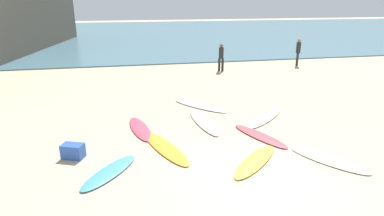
{
  "coord_description": "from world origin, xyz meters",
  "views": [
    {
      "loc": [
        -2.84,
        -6.41,
        4.14
      ],
      "look_at": [
        -0.62,
        4.45,
        0.3
      ],
      "focal_mm": 29.67,
      "sensor_mm": 36.0,
      "label": 1
    }
  ],
  "objects": [
    {
      "name": "ground_plane",
      "position": [
        0.0,
        0.0,
        0.0
      ],
      "size": [
        120.0,
        120.0,
        0.0
      ],
      "primitive_type": "plane",
      "color": "#C6B28E"
    },
    {
      "name": "ocean_water",
      "position": [
        0.0,
        34.21,
        0.04
      ],
      "size": [
        120.0,
        40.0,
        0.08
      ],
      "primitive_type": "cube",
      "color": "slate",
      "rests_on": "ground_plane"
    },
    {
      "name": "surfboard_0",
      "position": [
        1.09,
        2.14,
        0.04
      ],
      "size": [
        1.32,
        2.22,
        0.08
      ],
      "primitive_type": "ellipsoid",
      "rotation": [
        0.0,
        0.0,
        3.55
      ],
      "color": "#DB4550",
      "rests_on": "ground_plane"
    },
    {
      "name": "surfboard_1",
      "position": [
        1.89,
        3.62,
        0.04
      ],
      "size": [
        2.33,
        2.17,
        0.08
      ],
      "primitive_type": "ellipsoid",
      "rotation": [
        0.0,
        0.0,
        2.3
      ],
      "color": "#EFE3C6",
      "rests_on": "ground_plane"
    },
    {
      "name": "surfboard_2",
      "position": [
        -0.38,
        3.66,
        0.04
      ],
      "size": [
        0.81,
        2.63,
        0.08
      ],
      "primitive_type": "ellipsoid",
      "rotation": [
        0.0,
        0.0,
        3.25
      ],
      "color": "white",
      "rests_on": "ground_plane"
    },
    {
      "name": "surfboard_3",
      "position": [
        0.32,
        0.62,
        0.04
      ],
      "size": [
        1.98,
        1.94,
        0.08
      ],
      "primitive_type": "ellipsoid",
      "rotation": [
        0.0,
        0.0,
        -0.8
      ],
      "color": "yellow",
      "rests_on": "ground_plane"
    },
    {
      "name": "surfboard_4",
      "position": [
        -3.47,
        0.82,
        0.04
      ],
      "size": [
        1.62,
        1.87,
        0.08
      ],
      "primitive_type": "ellipsoid",
      "rotation": [
        0.0,
        0.0,
        2.48
      ],
      "color": "#4698E2",
      "rests_on": "ground_plane"
    },
    {
      "name": "surfboard_5",
      "position": [
        -1.94,
        1.91,
        0.03
      ],
      "size": [
        1.42,
        2.62,
        0.07
      ],
      "primitive_type": "ellipsoid",
      "rotation": [
        0.0,
        0.0,
        3.48
      ],
      "color": "orange",
      "rests_on": "ground_plane"
    },
    {
      "name": "surfboard_6",
      "position": [
        -0.11,
        5.41,
        0.04
      ],
      "size": [
        2.08,
        2.32,
        0.07
      ],
      "primitive_type": "ellipsoid",
      "rotation": [
        0.0,
        0.0,
        0.7
      ],
      "color": "white",
      "rests_on": "ground_plane"
    },
    {
      "name": "surfboard_7",
      "position": [
        2.28,
        0.29,
        0.03
      ],
      "size": [
        1.69,
        2.11,
        0.06
      ],
      "primitive_type": "ellipsoid",
      "rotation": [
        0.0,
        0.0,
        0.59
      ],
      "color": "silver",
      "rests_on": "ground_plane"
    },
    {
      "name": "surfboard_8",
      "position": [
        -2.59,
        3.5,
        0.04
      ],
      "size": [
        0.93,
        2.24,
        0.07
      ],
      "primitive_type": "ellipsoid",
      "rotation": [
        0.0,
        0.0,
        0.18
      ],
      "color": "#E2425C",
      "rests_on": "ground_plane"
    },
    {
      "name": "beachgoer_near",
      "position": [
        2.59,
        11.58,
        0.9
      ],
      "size": [
        0.36,
        0.36,
        1.63
      ],
      "rotation": [
        0.0,
        0.0,
        2.77
      ],
      "color": "black",
      "rests_on": "ground_plane"
    },
    {
      "name": "beachgoer_mid",
      "position": [
        7.89,
        12.18,
        0.96
      ],
      "size": [
        0.38,
        0.38,
        1.73
      ],
      "rotation": [
        0.0,
        0.0,
        1.09
      ],
      "color": "black",
      "rests_on": "ground_plane"
    },
    {
      "name": "beach_cooler",
      "position": [
        -4.47,
        1.86,
        0.2
      ],
      "size": [
        0.66,
        0.54,
        0.4
      ],
      "primitive_type": "cube",
      "rotation": [
        0.0,
        0.0,
        5.91
      ],
      "color": "#2D56B2",
      "rests_on": "ground_plane"
    }
  ]
}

